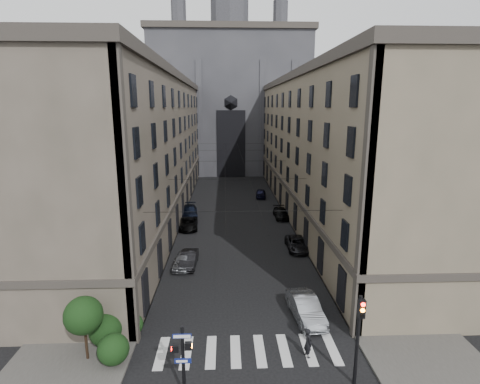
{
  "coord_description": "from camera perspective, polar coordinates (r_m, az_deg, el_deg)",
  "views": [
    {
      "loc": [
        -1.28,
        -15.2,
        14.62
      ],
      "look_at": [
        -0.21,
        11.56,
        8.53
      ],
      "focal_mm": 28.0,
      "sensor_mm": 36.0,
      "label": 1
    }
  ],
  "objects": [
    {
      "name": "zebra_crossing",
      "position": [
        24.96,
        1.18,
        -23.03
      ],
      "size": [
        11.0,
        3.2,
        0.01
      ],
      "primitive_type": "cube",
      "color": "beige",
      "rests_on": "ground"
    },
    {
      "name": "pedestrian",
      "position": [
        24.35,
        10.31,
        -21.66
      ],
      "size": [
        0.6,
        0.76,
        1.84
      ],
      "primitive_type": "imported",
      "rotation": [
        0.0,
        0.0,
        1.84
      ],
      "color": "black",
      "rests_on": "ground"
    },
    {
      "name": "traffic_light_right",
      "position": [
        21.65,
        17.65,
        -19.41
      ],
      "size": [
        0.34,
        0.5,
        5.2
      ],
      "color": "black",
      "rests_on": "ground"
    },
    {
      "name": "car_right_near",
      "position": [
        27.98,
        9.96,
        -17.0
      ],
      "size": [
        2.22,
        5.01,
        1.6
      ],
      "primitive_type": "imported",
      "rotation": [
        0.0,
        0.0,
        0.11
      ],
      "color": "gray",
      "rests_on": "ground"
    },
    {
      "name": "car_left_midfar",
      "position": [
        46.53,
        -7.83,
        -4.79
      ],
      "size": [
        2.43,
        4.77,
        1.29
      ],
      "primitive_type": "imported",
      "rotation": [
        0.0,
        0.0,
        0.06
      ],
      "color": "black",
      "rests_on": "ground"
    },
    {
      "name": "sidewalk_right",
      "position": [
        54.51,
        10.29,
        -2.88
      ],
      "size": [
        7.0,
        80.0,
        0.15
      ],
      "primitive_type": "cube",
      "color": "#383533",
      "rests_on": "ground"
    },
    {
      "name": "car_right_far",
      "position": [
        61.78,
        3.18,
        -0.25
      ],
      "size": [
        2.04,
        4.15,
        1.36
      ],
      "primitive_type": "imported",
      "rotation": [
        0.0,
        0.0,
        -0.11
      ],
      "color": "black",
      "rests_on": "ground"
    },
    {
      "name": "car_left_near",
      "position": [
        35.84,
        -8.71,
        -10.25
      ],
      "size": [
        1.85,
        4.05,
        1.35
      ],
      "primitive_type": "imported",
      "rotation": [
        0.0,
        0.0,
        -0.07
      ],
      "color": "slate",
      "rests_on": "ground"
    },
    {
      "name": "sidewalk_left",
      "position": [
        54.02,
        -12.05,
        -3.1
      ],
      "size": [
        7.0,
        80.0,
        0.15
      ],
      "primitive_type": "cube",
      "color": "#383533",
      "rests_on": "ground"
    },
    {
      "name": "car_left_far",
      "position": [
        51.41,
        -7.71,
        -2.96
      ],
      "size": [
        2.6,
        5.37,
        1.51
      ],
      "primitive_type": "imported",
      "rotation": [
        0.0,
        0.0,
        0.1
      ],
      "color": "black",
      "rests_on": "ground"
    },
    {
      "name": "car_left_midnear",
      "position": [
        35.99,
        -7.82,
        -10.1
      ],
      "size": [
        1.61,
        4.21,
        1.37
      ],
      "primitive_type": "imported",
      "rotation": [
        0.0,
        0.0,
        -0.04
      ],
      "color": "black",
      "rests_on": "ground"
    },
    {
      "name": "building_left",
      "position": [
        52.89,
        -15.68,
        6.61
      ],
      "size": [
        13.6,
        60.6,
        18.85
      ],
      "color": "#494338",
      "rests_on": "ground"
    },
    {
      "name": "pedestrian_signal_left",
      "position": [
        20.86,
        -8.71,
        -23.49
      ],
      "size": [
        1.02,
        0.38,
        4.0
      ],
      "color": "black",
      "rests_on": "ground"
    },
    {
      "name": "gothic_tower",
      "position": [
        90.22,
        -1.53,
        14.82
      ],
      "size": [
        35.0,
        23.0,
        58.0
      ],
      "color": "#2D2D33",
      "rests_on": "ground"
    },
    {
      "name": "building_right",
      "position": [
        53.53,
        13.78,
        6.79
      ],
      "size": [
        13.6,
        60.6,
        18.85
      ],
      "color": "brown",
      "rests_on": "ground"
    },
    {
      "name": "car_right_midnear",
      "position": [
        40.03,
        8.71,
        -7.79
      ],
      "size": [
        2.18,
        4.63,
        1.28
      ],
      "primitive_type": "imported",
      "rotation": [
        0.0,
        0.0,
        -0.01
      ],
      "color": "black",
      "rests_on": "ground"
    },
    {
      "name": "shrub_cluster",
      "position": [
        25.06,
        -20.33,
        -18.84
      ],
      "size": [
        3.9,
        4.4,
        3.9
      ],
      "color": "black",
      "rests_on": "sidewalk_left"
    },
    {
      "name": "car_right_midfar",
      "position": [
        50.76,
        6.28,
        -3.25
      ],
      "size": [
        1.91,
        4.52,
        1.3
      ],
      "primitive_type": "imported",
      "rotation": [
        0.0,
        0.0,
        0.02
      ],
      "color": "black",
      "rests_on": "ground"
    },
    {
      "name": "tram_wires",
      "position": [
        51.38,
        -0.84,
        4.56
      ],
      "size": [
        14.0,
        60.0,
        0.43
      ],
      "color": "black",
      "rests_on": "ground"
    }
  ]
}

